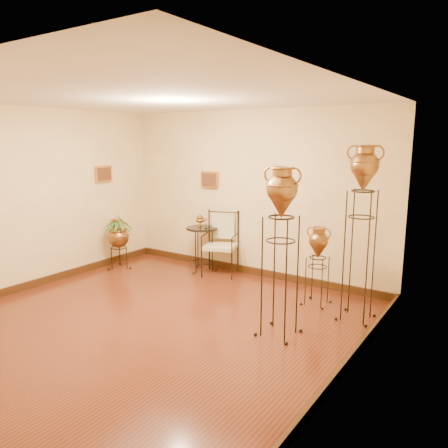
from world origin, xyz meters
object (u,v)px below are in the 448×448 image
Objects in this scene: amphora_mid at (280,251)px; amphora_tall at (360,232)px; planter_urn at (118,235)px; armchair at (220,244)px; side_table at (202,248)px.

amphora_tall is at bearing 57.58° from amphora_mid.
armchair is (1.74, 0.71, -0.08)m from planter_urn.
amphora_mid is 3.80m from planter_urn.
armchair is at bearing 140.93° from amphora_mid.
amphora_tall reaches higher than side_table.
amphora_mid reaches higher than planter_urn.
amphora_tall is 3.10m from side_table.
amphora_mid is 1.89× the size of armchair.
side_table is (-2.95, 0.59, -0.75)m from amphora_tall.
side_table is (1.35, 0.71, -0.21)m from planter_urn.
armchair is (-2.56, 0.59, -0.62)m from amphora_tall.
side_table is at bearing 159.71° from armchair.
amphora_mid is 2.87m from side_table.
planter_urn is at bearing -152.36° from side_table.
planter_urn is 1.03× the size of armchair.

